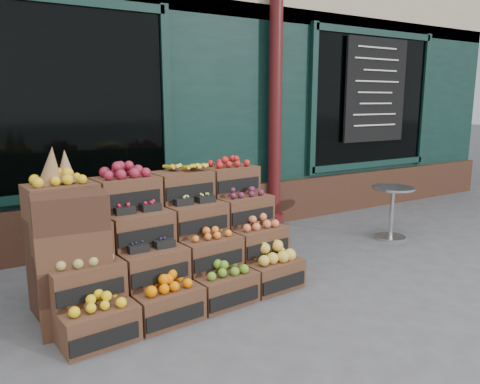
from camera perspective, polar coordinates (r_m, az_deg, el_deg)
ground at (r=4.49m, az=7.05°, el=-11.95°), size 60.00×60.00×0.00m
shop_facade at (r=8.73m, az=-14.79°, el=15.03°), size 12.00×6.24×4.80m
crate_display at (r=4.31m, az=-8.78°, el=-6.86°), size 2.32×1.28×1.40m
spare_crates at (r=3.84m, az=-19.65°, el=-8.03°), size 0.57×0.42×1.07m
bistro_table at (r=6.28m, az=18.04°, el=-1.69°), size 0.53×0.53×0.67m
shopkeeper at (r=6.05m, az=-26.39°, el=3.62°), size 0.88×0.67×2.16m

